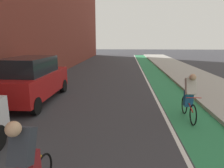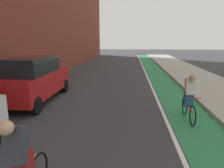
% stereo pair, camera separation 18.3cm
% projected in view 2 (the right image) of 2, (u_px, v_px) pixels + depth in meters
% --- Properties ---
extents(ground_plane, '(89.60, 89.60, 0.00)m').
position_uv_depth(ground_plane, '(114.00, 77.00, 14.86)').
color(ground_plane, '#38383D').
extents(bike_lane_paint, '(1.60, 40.73, 0.00)m').
position_uv_depth(bike_lane_paint, '(157.00, 74.00, 16.50)').
color(bike_lane_paint, '#2D8451').
rests_on(bike_lane_paint, ground).
extents(lane_divider_stripe, '(0.12, 40.73, 0.00)m').
position_uv_depth(lane_divider_stripe, '(146.00, 74.00, 16.58)').
color(lane_divider_stripe, white).
rests_on(lane_divider_stripe, ground).
extents(sidewalk_right, '(3.48, 40.73, 0.14)m').
position_uv_depth(sidewalk_right, '(189.00, 73.00, 16.26)').
color(sidewalk_right, '#A8A59E').
rests_on(sidewalk_right, ground).
extents(parked_suv_red, '(1.87, 4.42, 1.98)m').
position_uv_depth(parked_suv_red, '(33.00, 79.00, 8.96)').
color(parked_suv_red, red).
rests_on(parked_suv_red, ground).
extents(cyclist_lead, '(0.48, 1.72, 1.61)m').
position_uv_depth(cyclist_lead, '(19.00, 164.00, 3.15)').
color(cyclist_lead, black).
rests_on(cyclist_lead, ground).
extents(cyclist_mid, '(0.48, 1.73, 1.62)m').
position_uv_depth(cyclist_mid, '(189.00, 96.00, 6.88)').
color(cyclist_mid, black).
rests_on(cyclist_mid, ground).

